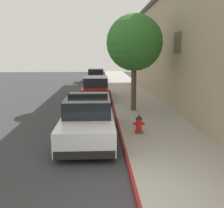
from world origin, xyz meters
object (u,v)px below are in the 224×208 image
police_cruiser (88,119)px  parked_car_dark_far (96,76)px  fire_hydrant (139,124)px  street_tree (134,43)px  parked_car_silver_ahead (96,89)px

police_cruiser → parked_car_dark_far: 18.46m
parked_car_dark_far → fire_hydrant: parked_car_dark_far is taller
parked_car_dark_far → police_cruiser: bearing=-90.0°
fire_hydrant → street_tree: bearing=85.4°
police_cruiser → fire_hydrant: size_ratio=6.37×
police_cruiser → fire_hydrant: 1.97m
parked_car_silver_ahead → parked_car_dark_far: bearing=90.9°
parked_car_silver_ahead → fire_hydrant: size_ratio=6.37×
parked_car_silver_ahead → parked_car_dark_far: 10.19m
police_cruiser → parked_car_dark_far: (0.01, 18.46, -0.00)m
police_cruiser → parked_car_silver_ahead: 8.27m
fire_hydrant → street_tree: size_ratio=0.15×
police_cruiser → fire_hydrant: (1.95, 0.06, -0.26)m
police_cruiser → street_tree: bearing=60.5°
police_cruiser → street_tree: street_tree is taller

